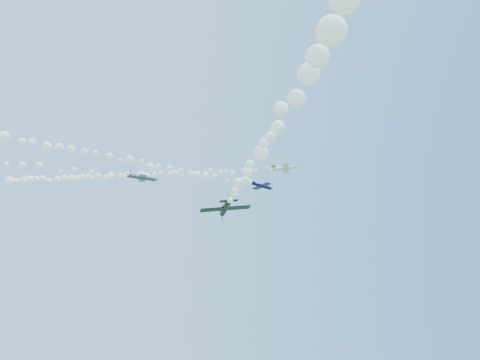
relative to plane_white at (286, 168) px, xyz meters
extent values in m
cylinder|color=white|center=(-0.21, 0.07, -0.03)|extent=(6.08, 3.04, 1.49)
cone|color=white|center=(2.91, -1.02, 0.32)|extent=(1.04, 1.05, 0.89)
cone|color=#A92313|center=(3.34, -1.17, 0.37)|extent=(0.42, 0.39, 0.32)
cube|color=black|center=(3.22, -1.13, 0.35)|extent=(0.31, 0.16, 1.94)
cube|color=white|center=(0.04, -0.01, -0.12)|extent=(3.93, 7.65, 0.56)
cube|color=white|center=(-2.81, 0.98, -0.26)|extent=(1.69, 2.79, 0.26)
cube|color=#A92313|center=(-2.95, 1.01, 0.29)|extent=(1.08, 0.41, 1.32)
sphere|color=black|center=(0.56, -0.21, 0.45)|extent=(1.01, 0.94, 0.83)
cylinder|color=#0C0C34|center=(-5.23, 5.21, -3.38)|extent=(6.21, 2.06, 1.37)
cone|color=#0C0C34|center=(-2.07, 6.15, -3.66)|extent=(0.92, 0.96, 0.88)
cone|color=white|center=(-1.63, 6.28, -3.69)|extent=(0.38, 0.35, 0.31)
cube|color=black|center=(-1.75, 6.25, -3.68)|extent=(0.29, 0.27, 1.94)
cube|color=#0C0C34|center=(-5.00, 5.29, -3.52)|extent=(3.56, 7.65, 0.94)
cube|color=#0C0C34|center=(-7.85, 4.43, -3.09)|extent=(1.57, 2.78, 0.39)
cube|color=white|center=(-7.87, 4.37, -2.53)|extent=(1.08, 0.44, 1.30)
sphere|color=black|center=(-4.36, 5.43, -3.07)|extent=(0.98, 0.96, 0.85)
cylinder|color=#383C52|center=(-35.06, -12.48, -10.24)|extent=(5.48, 1.14, 1.00)
cone|color=#383C52|center=(-32.13, -12.26, -10.37)|extent=(0.71, 0.77, 0.75)
cone|color=navy|center=(-31.73, -12.23, -10.39)|extent=(0.30, 0.27, 0.27)
cube|color=black|center=(-31.84, -12.24, -10.38)|extent=(0.15, 0.37, 1.72)
cube|color=#383C52|center=(-34.84, -12.45, -10.36)|extent=(1.81, 6.71, 1.14)
cube|color=#383C52|center=(-37.48, -12.67, -10.09)|extent=(0.93, 2.38, 0.44)
cube|color=navy|center=(-37.53, -12.74, -9.60)|extent=(0.92, 0.30, 1.12)
sphere|color=black|center=(-34.27, -12.47, -9.94)|extent=(0.73, 0.78, 0.76)
cylinder|color=black|center=(-21.68, -32.45, -21.34)|extent=(1.55, 6.32, 1.10)
cone|color=black|center=(-21.59, -29.08, -21.47)|extent=(0.91, 0.84, 0.86)
cone|color=yellow|center=(-21.58, -28.61, -21.48)|extent=(0.32, 0.35, 0.30)
cube|color=black|center=(-21.58, -28.73, -21.48)|extent=(0.41, 0.13, 1.98)
cube|color=black|center=(-21.65, -32.19, -21.48)|extent=(7.67, 1.72, 1.23)
cube|color=black|center=(-21.76, -35.25, -21.19)|extent=(2.71, 0.94, 0.48)
cube|color=yellow|center=(-21.83, -35.31, -20.62)|extent=(0.28, 1.04, 1.28)
sphere|color=black|center=(-21.71, -31.55, -20.99)|extent=(0.86, 0.79, 0.87)
camera|label=1|loc=(-32.59, -89.58, -38.65)|focal=30.00mm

